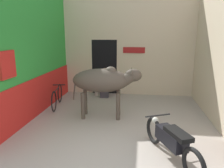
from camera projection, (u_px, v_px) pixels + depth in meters
name	position (u px, v px, depth m)	size (l,w,h in m)	color
wall_left_shopfront	(32.00, 49.00, 6.35)	(0.25, 5.15, 4.10)	green
wall_back_with_doorway	(121.00, 50.00, 8.80)	(5.08, 0.93, 4.10)	beige
wall_right_with_door	(223.00, 49.00, 5.61)	(0.22, 5.15, 4.10)	beige
cow	(104.00, 81.00, 6.25)	(2.02, 0.83, 1.51)	#4C4238
motorcycle_near	(171.00, 140.00, 4.22)	(0.96, 1.86, 0.73)	black
bicycle	(57.00, 97.00, 7.36)	(0.45, 1.62, 0.67)	black
shopkeeper_seated	(105.00, 82.00, 8.42)	(0.46, 0.33, 1.14)	#3D3842
plastic_stool	(98.00, 90.00, 8.66)	(0.33, 0.33, 0.40)	beige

